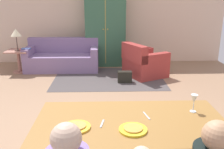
{
  "coord_description": "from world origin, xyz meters",
  "views": [
    {
      "loc": [
        -0.0,
        -3.5,
        1.88
      ],
      "look_at": [
        0.1,
        -0.17,
        0.85
      ],
      "focal_mm": 40.34,
      "sensor_mm": 36.0,
      "label": 1
    }
  ],
  "objects_px": {
    "couch": "(63,58)",
    "table_lamp": "(16,33)",
    "armchair": "(144,63)",
    "wine_glass": "(194,100)",
    "handbag": "(125,77)",
    "dining_table": "(131,127)",
    "side_table": "(19,58)",
    "plate_near_man": "(77,127)",
    "armoire": "(105,28)",
    "book_lower": "(25,49)",
    "book_upper": "(26,49)",
    "plate_near_child": "(133,130)"
  },
  "relations": [
    {
      "from": "armoire",
      "to": "side_table",
      "type": "height_order",
      "value": "armoire"
    },
    {
      "from": "dining_table",
      "to": "table_lamp",
      "type": "bearing_deg",
      "value": 120.13
    },
    {
      "from": "armoire",
      "to": "couch",
      "type": "bearing_deg",
      "value": -158.08
    },
    {
      "from": "side_table",
      "to": "table_lamp",
      "type": "distance_m",
      "value": 0.63
    },
    {
      "from": "table_lamp",
      "to": "armchair",
      "type": "bearing_deg",
      "value": -7.62
    },
    {
      "from": "plate_near_child",
      "to": "handbag",
      "type": "relative_size",
      "value": 0.78
    },
    {
      "from": "book_upper",
      "to": "armchair",
      "type": "bearing_deg",
      "value": -7.82
    },
    {
      "from": "dining_table",
      "to": "book_upper",
      "type": "relative_size",
      "value": 8.25
    },
    {
      "from": "book_lower",
      "to": "dining_table",
      "type": "bearing_deg",
      "value": -61.73
    },
    {
      "from": "couch",
      "to": "table_lamp",
      "type": "height_order",
      "value": "table_lamp"
    },
    {
      "from": "book_upper",
      "to": "handbag",
      "type": "height_order",
      "value": "book_upper"
    },
    {
      "from": "couch",
      "to": "side_table",
      "type": "height_order",
      "value": "couch"
    },
    {
      "from": "book_lower",
      "to": "table_lamp",
      "type": "bearing_deg",
      "value": -166.62
    },
    {
      "from": "armchair",
      "to": "handbag",
      "type": "bearing_deg",
      "value": -136.54
    },
    {
      "from": "dining_table",
      "to": "plate_near_child",
      "type": "height_order",
      "value": "plate_near_child"
    },
    {
      "from": "plate_near_man",
      "to": "side_table",
      "type": "xyz_separation_m",
      "value": [
        -1.96,
        4.36,
        -0.39
      ]
    },
    {
      "from": "side_table",
      "to": "plate_near_child",
      "type": "bearing_deg",
      "value": -60.9
    },
    {
      "from": "dining_table",
      "to": "armoire",
      "type": "height_order",
      "value": "armoire"
    },
    {
      "from": "handbag",
      "to": "couch",
      "type": "bearing_deg",
      "value": 143.83
    },
    {
      "from": "plate_near_man",
      "to": "book_lower",
      "type": "xyz_separation_m",
      "value": [
        -1.8,
        4.4,
        -0.18
      ]
    },
    {
      "from": "dining_table",
      "to": "book_lower",
      "type": "distance_m",
      "value": 4.85
    },
    {
      "from": "wine_glass",
      "to": "side_table",
      "type": "height_order",
      "value": "wine_glass"
    },
    {
      "from": "dining_table",
      "to": "armchair",
      "type": "xyz_separation_m",
      "value": [
        0.71,
        3.81,
        -0.37
      ]
    },
    {
      "from": "wine_glass",
      "to": "table_lamp",
      "type": "distance_m",
      "value": 5.11
    },
    {
      "from": "wine_glass",
      "to": "table_lamp",
      "type": "bearing_deg",
      "value": 127.49
    },
    {
      "from": "table_lamp",
      "to": "handbag",
      "type": "xyz_separation_m",
      "value": [
        2.67,
        -0.9,
        -0.88
      ]
    },
    {
      "from": "armchair",
      "to": "handbag",
      "type": "relative_size",
      "value": 3.6
    },
    {
      "from": "plate_near_child",
      "to": "couch",
      "type": "xyz_separation_m",
      "value": [
        -1.37,
        4.68,
        -0.47
      ]
    },
    {
      "from": "armchair",
      "to": "wine_glass",
      "type": "bearing_deg",
      "value": -90.96
    },
    {
      "from": "wine_glass",
      "to": "book_upper",
      "type": "distance_m",
      "value": 4.98
    },
    {
      "from": "plate_near_man",
      "to": "wine_glass",
      "type": "xyz_separation_m",
      "value": [
        1.15,
        0.3,
        0.12
      ]
    },
    {
      "from": "armchair",
      "to": "side_table",
      "type": "xyz_separation_m",
      "value": [
        -3.17,
        0.42,
        0.06
      ]
    },
    {
      "from": "side_table",
      "to": "table_lamp",
      "type": "height_order",
      "value": "table_lamp"
    },
    {
      "from": "book_lower",
      "to": "handbag",
      "type": "relative_size",
      "value": 0.69
    },
    {
      "from": "side_table",
      "to": "book_upper",
      "type": "distance_m",
      "value": 0.33
    },
    {
      "from": "handbag",
      "to": "wine_glass",
      "type": "bearing_deg",
      "value": -82.05
    },
    {
      "from": "plate_near_man",
      "to": "wine_glass",
      "type": "relative_size",
      "value": 1.34
    },
    {
      "from": "armoire",
      "to": "book_lower",
      "type": "height_order",
      "value": "armoire"
    },
    {
      "from": "wine_glass",
      "to": "handbag",
      "type": "relative_size",
      "value": 0.58
    },
    {
      "from": "armchair",
      "to": "book_upper",
      "type": "relative_size",
      "value": 5.24
    },
    {
      "from": "armchair",
      "to": "couch",
      "type": "bearing_deg",
      "value": 161.87
    },
    {
      "from": "plate_near_man",
      "to": "couch",
      "type": "bearing_deg",
      "value": 100.72
    },
    {
      "from": "book_lower",
      "to": "side_table",
      "type": "bearing_deg",
      "value": -166.62
    },
    {
      "from": "dining_table",
      "to": "book_lower",
      "type": "bearing_deg",
      "value": 118.27
    },
    {
      "from": "armoire",
      "to": "book_lower",
      "type": "bearing_deg",
      "value": -161.77
    },
    {
      "from": "armoire",
      "to": "book_lower",
      "type": "distance_m",
      "value": 2.24
    },
    {
      "from": "armchair",
      "to": "handbag",
      "type": "xyz_separation_m",
      "value": [
        -0.5,
        -0.48,
        -0.19
      ]
    },
    {
      "from": "couch",
      "to": "handbag",
      "type": "height_order",
      "value": "couch"
    },
    {
      "from": "couch",
      "to": "side_table",
      "type": "bearing_deg",
      "value": -166.61
    },
    {
      "from": "armchair",
      "to": "handbag",
      "type": "height_order",
      "value": "armchair"
    }
  ]
}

